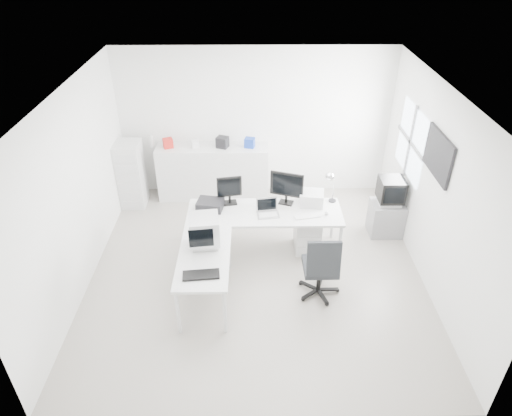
{
  "coord_description": "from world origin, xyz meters",
  "views": [
    {
      "loc": [
        -0.06,
        -5.46,
        4.61
      ],
      "look_at": [
        0.0,
        0.2,
        1.0
      ],
      "focal_mm": 32.0,
      "sensor_mm": 36.0,
      "label": 1
    }
  ],
  "objects_px": {
    "tv_cabinet": "(386,218)",
    "filing_cabinet": "(131,174)",
    "main_desk": "(264,231)",
    "crt_monitor": "(205,232)",
    "lcd_monitor_small": "(229,190)",
    "sideboard": "(213,172)",
    "inkjet_printer": "(210,205)",
    "laser_printer": "(312,198)",
    "side_desk": "(206,277)",
    "office_chair": "(320,264)",
    "lcd_monitor_large": "(287,188)",
    "crt_tv": "(391,192)",
    "laptop": "(268,209)",
    "drawer_pedestal": "(307,233)"
  },
  "relations": [
    {
      "from": "main_desk",
      "to": "crt_monitor",
      "type": "height_order",
      "value": "crt_monitor"
    },
    {
      "from": "laptop",
      "to": "office_chair",
      "type": "xyz_separation_m",
      "value": [
        0.71,
        -0.92,
        -0.33
      ]
    },
    {
      "from": "main_desk",
      "to": "filing_cabinet",
      "type": "height_order",
      "value": "filing_cabinet"
    },
    {
      "from": "lcd_monitor_large",
      "to": "lcd_monitor_small",
      "type": "bearing_deg",
      "value": -161.33
    },
    {
      "from": "crt_monitor",
      "to": "filing_cabinet",
      "type": "xyz_separation_m",
      "value": [
        -1.57,
        2.33,
        -0.34
      ]
    },
    {
      "from": "main_desk",
      "to": "drawer_pedestal",
      "type": "height_order",
      "value": "main_desk"
    },
    {
      "from": "main_desk",
      "to": "office_chair",
      "type": "relative_size",
      "value": 2.24
    },
    {
      "from": "main_desk",
      "to": "inkjet_printer",
      "type": "xyz_separation_m",
      "value": [
        -0.85,
        0.1,
        0.45
      ]
    },
    {
      "from": "side_desk",
      "to": "main_desk",
      "type": "bearing_deg",
      "value": 52.31
    },
    {
      "from": "side_desk",
      "to": "tv_cabinet",
      "type": "relative_size",
      "value": 2.36
    },
    {
      "from": "laser_printer",
      "to": "side_desk",
      "type": "bearing_deg",
      "value": -132.65
    },
    {
      "from": "main_desk",
      "to": "laser_printer",
      "type": "xyz_separation_m",
      "value": [
        0.75,
        0.22,
        0.48
      ]
    },
    {
      "from": "lcd_monitor_large",
      "to": "office_chair",
      "type": "height_order",
      "value": "lcd_monitor_large"
    },
    {
      "from": "lcd_monitor_large",
      "to": "main_desk",
      "type": "bearing_deg",
      "value": -125.79
    },
    {
      "from": "side_desk",
      "to": "office_chair",
      "type": "height_order",
      "value": "office_chair"
    },
    {
      "from": "inkjet_printer",
      "to": "crt_monitor",
      "type": "height_order",
      "value": "crt_monitor"
    },
    {
      "from": "tv_cabinet",
      "to": "crt_tv",
      "type": "distance_m",
      "value": 0.52
    },
    {
      "from": "inkjet_printer",
      "to": "tv_cabinet",
      "type": "bearing_deg",
      "value": 17.43
    },
    {
      "from": "lcd_monitor_small",
      "to": "tv_cabinet",
      "type": "relative_size",
      "value": 0.82
    },
    {
      "from": "drawer_pedestal",
      "to": "lcd_monitor_large",
      "type": "height_order",
      "value": "lcd_monitor_large"
    },
    {
      "from": "main_desk",
      "to": "crt_monitor",
      "type": "relative_size",
      "value": 5.54
    },
    {
      "from": "drawer_pedestal",
      "to": "crt_tv",
      "type": "bearing_deg",
      "value": 16.87
    },
    {
      "from": "lcd_monitor_large",
      "to": "crt_tv",
      "type": "xyz_separation_m",
      "value": [
        1.73,
        0.22,
        -0.21
      ]
    },
    {
      "from": "drawer_pedestal",
      "to": "lcd_monitor_large",
      "type": "relative_size",
      "value": 1.09
    },
    {
      "from": "lcd_monitor_small",
      "to": "tv_cabinet",
      "type": "height_order",
      "value": "lcd_monitor_small"
    },
    {
      "from": "lcd_monitor_large",
      "to": "laptop",
      "type": "xyz_separation_m",
      "value": [
        -0.3,
        -0.35,
        -0.16
      ]
    },
    {
      "from": "laptop",
      "to": "crt_monitor",
      "type": "distance_m",
      "value": 1.18
    },
    {
      "from": "laser_printer",
      "to": "filing_cabinet",
      "type": "xyz_separation_m",
      "value": [
        -3.17,
        1.26,
        -0.23
      ]
    },
    {
      "from": "lcd_monitor_large",
      "to": "crt_monitor",
      "type": "bearing_deg",
      "value": -118.82
    },
    {
      "from": "office_chair",
      "to": "crt_tv",
      "type": "bearing_deg",
      "value": 47.4
    },
    {
      "from": "lcd_monitor_small",
      "to": "tv_cabinet",
      "type": "bearing_deg",
      "value": -5.38
    },
    {
      "from": "lcd_monitor_large",
      "to": "crt_tv",
      "type": "distance_m",
      "value": 1.76
    },
    {
      "from": "tv_cabinet",
      "to": "filing_cabinet",
      "type": "xyz_separation_m",
      "value": [
        -4.5,
        1.01,
        0.33
      ]
    },
    {
      "from": "crt_tv",
      "to": "tv_cabinet",
      "type": "bearing_deg",
      "value": 0.0
    },
    {
      "from": "main_desk",
      "to": "office_chair",
      "type": "height_order",
      "value": "office_chair"
    },
    {
      "from": "office_chair",
      "to": "laser_printer",
      "type": "bearing_deg",
      "value": 89.45
    },
    {
      "from": "laptop",
      "to": "drawer_pedestal",
      "type": "bearing_deg",
      "value": 4.32
    },
    {
      "from": "main_desk",
      "to": "laser_printer",
      "type": "relative_size",
      "value": 6.45
    },
    {
      "from": "crt_tv",
      "to": "sideboard",
      "type": "bearing_deg",
      "value": 156.93
    },
    {
      "from": "lcd_monitor_large",
      "to": "laptop",
      "type": "distance_m",
      "value": 0.49
    },
    {
      "from": "drawer_pedestal",
      "to": "crt_monitor",
      "type": "bearing_deg",
      "value": -149.86
    },
    {
      "from": "tv_cabinet",
      "to": "sideboard",
      "type": "distance_m",
      "value": 3.29
    },
    {
      "from": "laser_printer",
      "to": "crt_tv",
      "type": "xyz_separation_m",
      "value": [
        1.33,
        0.25,
        -0.04
      ]
    },
    {
      "from": "lcd_monitor_large",
      "to": "crt_monitor",
      "type": "distance_m",
      "value": 1.63
    },
    {
      "from": "office_chair",
      "to": "crt_tv",
      "type": "distance_m",
      "value": 2.01
    },
    {
      "from": "lcd_monitor_small",
      "to": "filing_cabinet",
      "type": "relative_size",
      "value": 0.39
    },
    {
      "from": "sideboard",
      "to": "inkjet_printer",
      "type": "bearing_deg",
      "value": -87.15
    },
    {
      "from": "sideboard",
      "to": "filing_cabinet",
      "type": "bearing_deg",
      "value": -169.45
    },
    {
      "from": "tv_cabinet",
      "to": "office_chair",
      "type": "bearing_deg",
      "value": -131.8
    },
    {
      "from": "main_desk",
      "to": "tv_cabinet",
      "type": "height_order",
      "value": "main_desk"
    }
  ]
}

